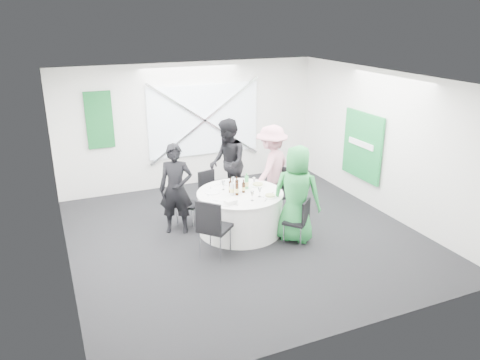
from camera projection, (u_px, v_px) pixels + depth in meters
name	position (u px, v px, depth m)	size (l,w,h in m)	color
floor	(244.00, 235.00, 8.49)	(6.00, 6.00, 0.00)	black
ceiling	(245.00, 79.00, 7.54)	(6.00, 6.00, 0.00)	white
wall_back	(191.00, 125.00, 10.60)	(6.00, 6.00, 0.00)	white
wall_front	(349.00, 233.00, 5.42)	(6.00, 6.00, 0.00)	white
wall_left	(59.00, 186.00, 6.89)	(6.00, 6.00, 0.00)	white
wall_right	(385.00, 143.00, 9.13)	(6.00, 6.00, 0.00)	white
window_panel	(204.00, 120.00, 10.65)	(2.60, 0.03, 1.60)	silver
window_brace_a	(205.00, 120.00, 10.61)	(0.05, 0.05, 3.16)	silver
window_brace_b	(205.00, 120.00, 10.61)	(0.05, 0.05, 3.16)	silver
green_banner	(99.00, 120.00, 9.71)	(0.55, 0.04, 1.20)	#11592A
green_sign	(362.00, 146.00, 9.70)	(0.05, 1.20, 1.40)	#18853A
banquet_table	(240.00, 212.00, 8.53)	(1.56, 1.56, 0.76)	white
chair_back	(209.00, 189.00, 9.30)	(0.46, 0.47, 0.85)	black
chair_back_left	(184.00, 200.00, 8.78)	(0.54, 0.54, 0.84)	black
chair_back_right	(285.00, 188.00, 9.24)	(0.53, 0.53, 0.91)	black
chair_front_right	(300.00, 218.00, 8.03)	(0.53, 0.53, 0.82)	black
chair_front_left	(212.00, 224.00, 7.51)	(0.66, 0.66, 1.03)	black
person_man_back_left	(176.00, 189.00, 8.37)	(0.61, 0.40, 1.66)	black
person_man_back	(228.00, 163.00, 9.50)	(0.89, 0.49, 1.83)	black
person_woman_pink	(271.00, 168.00, 9.35)	(1.13, 0.52, 1.75)	pink
person_woman_green	(296.00, 194.00, 8.05)	(0.84, 0.55, 1.72)	#278F41
plate_back	(228.00, 183.00, 8.85)	(0.29, 0.29, 0.01)	white
plate_back_left	(212.00, 192.00, 8.41)	(0.29, 0.29, 0.01)	white
plate_back_right	(258.00, 185.00, 8.74)	(0.29, 0.29, 0.04)	white
plate_front_right	(270.00, 196.00, 8.21)	(0.25, 0.25, 0.04)	white
plate_front_left	(227.00, 203.00, 7.91)	(0.26, 0.26, 0.01)	white
napkin	(231.00, 202.00, 7.89)	(0.20, 0.13, 0.05)	white
beer_bottle_a	(230.00, 187.00, 8.37)	(0.06, 0.06, 0.27)	#331709
beer_bottle_b	(237.00, 185.00, 8.47)	(0.06, 0.06, 0.26)	#331709
beer_bottle_c	(244.00, 188.00, 8.38)	(0.06, 0.06, 0.24)	#331709
beer_bottle_d	(237.00, 189.00, 8.25)	(0.06, 0.06, 0.28)	#331709
green_water_bottle	(247.00, 183.00, 8.55)	(0.08, 0.08, 0.30)	#42AD5C
clear_water_bottle	(232.00, 189.00, 8.26)	(0.08, 0.08, 0.27)	silver
wine_glass_a	(254.00, 180.00, 8.66)	(0.07, 0.07, 0.17)	white
wine_glass_b	(260.00, 190.00, 8.17)	(0.07, 0.07, 0.17)	white
wine_glass_c	(223.00, 183.00, 8.50)	(0.07, 0.07, 0.17)	white
wine_glass_d	(233.00, 180.00, 8.68)	(0.07, 0.07, 0.17)	white
wine_glass_e	(252.00, 194.00, 8.01)	(0.07, 0.07, 0.17)	white
fork_a	(210.00, 189.00, 8.58)	(0.01, 0.15, 0.01)	silver
knife_a	(208.00, 195.00, 8.29)	(0.01, 0.15, 0.01)	silver
fork_b	(215.00, 201.00, 8.04)	(0.01, 0.15, 0.01)	silver
knife_b	(234.00, 205.00, 7.87)	(0.01, 0.15, 0.01)	silver
fork_c	(237.00, 181.00, 8.94)	(0.01, 0.15, 0.01)	silver
knife_c	(218.00, 185.00, 8.78)	(0.01, 0.15, 0.01)	silver
fork_d	(266.00, 200.00, 8.06)	(0.01, 0.15, 0.01)	silver
knife_d	(272.00, 193.00, 8.35)	(0.01, 0.15, 0.01)	silver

